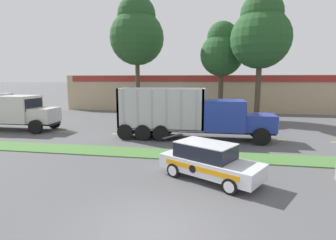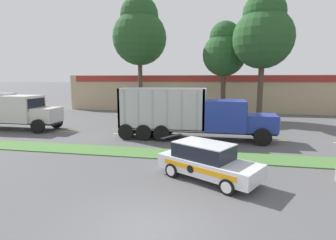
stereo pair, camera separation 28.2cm
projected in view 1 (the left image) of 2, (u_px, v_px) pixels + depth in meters
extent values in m
plane|color=#515154|center=(151.00, 230.00, 7.66)|extent=(600.00, 600.00, 0.00)
cube|color=#477538|center=(182.00, 155.00, 15.18)|extent=(120.00, 2.02, 0.06)
cube|color=yellow|center=(8.00, 130.00, 22.77)|extent=(2.40, 0.14, 0.01)
cube|color=yellow|center=(65.00, 132.00, 21.85)|extent=(2.40, 0.14, 0.01)
cube|color=yellow|center=(126.00, 134.00, 20.93)|extent=(2.40, 0.14, 0.01)
cube|color=yellow|center=(194.00, 137.00, 20.01)|extent=(2.40, 0.14, 0.01)
cube|color=yellow|center=(268.00, 139.00, 19.08)|extent=(2.40, 0.14, 0.01)
cube|color=silver|center=(45.00, 115.00, 22.03)|extent=(1.88, 2.07, 1.22)
cube|color=#B7B7BC|center=(55.00, 115.00, 21.86)|extent=(0.06, 1.77, 1.04)
cube|color=silver|center=(19.00, 109.00, 22.36)|extent=(2.93, 2.53, 2.22)
cube|color=black|center=(34.00, 104.00, 22.05)|extent=(0.04, 2.15, 1.00)
cube|color=silver|center=(3.00, 107.00, 22.61)|extent=(0.16, 2.53, 2.31)
cylinder|color=black|center=(35.00, 127.00, 20.94)|extent=(1.14, 0.30, 1.14)
cylinder|color=black|center=(54.00, 122.00, 23.36)|extent=(1.14, 0.30, 1.14)
cube|color=black|center=(195.00, 130.00, 19.28)|extent=(11.12, 1.37, 0.18)
cube|color=#23389E|center=(259.00, 123.00, 18.41)|extent=(2.11, 2.05, 1.17)
cube|color=#B7B7BC|center=(276.00, 123.00, 18.22)|extent=(0.06, 1.75, 0.99)
cube|color=#23389E|center=(224.00, 115.00, 18.75)|extent=(2.77, 2.49, 2.13)
cube|color=black|center=(245.00, 110.00, 18.45)|extent=(0.04, 2.12, 0.96)
cylinder|color=silver|center=(203.00, 104.00, 18.08)|extent=(0.14, 0.14, 1.76)
cube|color=#B7B7BC|center=(163.00, 127.00, 19.68)|extent=(6.24, 2.49, 0.12)
cube|color=#B7B7BC|center=(204.00, 108.00, 18.93)|extent=(0.16, 2.49, 2.89)
cube|color=#B7B7BC|center=(123.00, 107.00, 19.97)|extent=(0.16, 2.49, 2.89)
cube|color=#B7B7BC|center=(159.00, 109.00, 18.31)|extent=(6.24, 0.16, 2.89)
cube|color=#B7B7BC|center=(165.00, 106.00, 20.59)|extent=(6.24, 0.16, 2.89)
cube|color=#A3A3A8|center=(123.00, 109.00, 18.66)|extent=(0.10, 0.04, 2.75)
cube|color=#A3A3A8|center=(137.00, 109.00, 18.48)|extent=(0.10, 0.04, 2.75)
cube|color=#A3A3A8|center=(152.00, 110.00, 18.31)|extent=(0.10, 0.04, 2.75)
cube|color=#A3A3A8|center=(166.00, 110.00, 18.13)|extent=(0.10, 0.04, 2.75)
cube|color=#A3A3A8|center=(181.00, 110.00, 17.95)|extent=(0.10, 0.04, 2.75)
cube|color=#A3A3A8|center=(196.00, 110.00, 17.77)|extent=(0.10, 0.04, 2.75)
cylinder|color=black|center=(262.00, 137.00, 17.33)|extent=(1.14, 0.30, 1.14)
cylinder|color=black|center=(256.00, 130.00, 19.72)|extent=(1.14, 0.30, 1.14)
cylinder|color=black|center=(125.00, 132.00, 18.95)|extent=(1.14, 0.30, 1.14)
cylinder|color=black|center=(135.00, 126.00, 21.34)|extent=(1.14, 0.30, 1.14)
cylinder|color=black|center=(143.00, 133.00, 18.72)|extent=(1.14, 0.30, 1.14)
cylinder|color=black|center=(151.00, 127.00, 21.11)|extent=(1.14, 0.30, 1.14)
cylinder|color=black|center=(161.00, 133.00, 18.50)|extent=(1.14, 0.30, 1.14)
cylinder|color=black|center=(167.00, 127.00, 20.89)|extent=(1.14, 0.30, 1.14)
cube|color=silver|center=(210.00, 165.00, 11.46)|extent=(4.74, 3.76, 0.63)
cube|color=black|center=(205.00, 150.00, 11.53)|extent=(2.90, 2.57, 0.63)
cube|color=silver|center=(206.00, 143.00, 11.48)|extent=(2.90, 2.57, 0.04)
cube|color=black|center=(173.00, 136.00, 12.66)|extent=(0.88, 1.31, 0.03)
cube|color=orange|center=(199.00, 169.00, 10.78)|extent=(3.09, 1.81, 0.22)
cylinder|color=black|center=(192.00, 169.00, 11.00)|extent=(0.30, 0.18, 0.34)
cylinder|color=black|center=(230.00, 186.00, 9.99)|extent=(0.65, 0.49, 0.64)
cylinder|color=silver|center=(229.00, 187.00, 9.91)|extent=(0.39, 0.24, 0.45)
cylinder|color=black|center=(248.00, 174.00, 11.26)|extent=(0.65, 0.49, 0.64)
cylinder|color=silver|center=(249.00, 174.00, 11.34)|extent=(0.39, 0.24, 0.45)
cylinder|color=black|center=(174.00, 170.00, 11.75)|extent=(0.65, 0.49, 0.64)
cylinder|color=silver|center=(172.00, 171.00, 11.67)|extent=(0.39, 0.24, 0.45)
cylinder|color=black|center=(195.00, 161.00, 13.02)|extent=(0.65, 0.49, 0.64)
cylinder|color=silver|center=(196.00, 161.00, 13.10)|extent=(0.39, 0.24, 0.45)
cube|color=tan|center=(201.00, 92.00, 40.18)|extent=(37.31, 12.00, 4.85)
cube|color=maroon|center=(198.00, 79.00, 33.99)|extent=(35.45, 0.10, 0.80)
cylinder|color=#473828|center=(221.00, 93.00, 29.27)|extent=(0.53, 0.53, 5.71)
sphere|color=#234C23|center=(222.00, 55.00, 28.62)|extent=(4.70, 4.70, 4.70)
sphere|color=#234C23|center=(222.00, 37.00, 28.33)|extent=(3.29, 3.29, 3.29)
cylinder|color=#473828|center=(258.00, 90.00, 25.24)|extent=(0.51, 0.51, 6.56)
sphere|color=#234C23|center=(261.00, 39.00, 24.49)|extent=(5.58, 5.58, 5.58)
sphere|color=#234C23|center=(262.00, 14.00, 24.14)|extent=(3.90, 3.90, 3.90)
cylinder|color=#473828|center=(138.00, 83.00, 33.46)|extent=(0.54, 0.54, 7.58)
sphere|color=#234C23|center=(137.00, 38.00, 32.58)|extent=(6.72, 6.72, 6.72)
sphere|color=#234C23|center=(137.00, 15.00, 32.16)|extent=(4.71, 4.71, 4.71)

